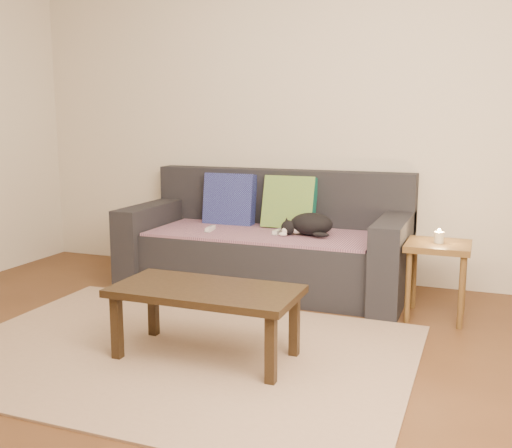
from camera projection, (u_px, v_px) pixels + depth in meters
name	position (u px, v px, depth m)	size (l,w,h in m)	color
ground	(165.00, 363.00, 3.15)	(4.50, 4.50, 0.00)	brown
back_wall	(286.00, 115.00, 4.76)	(4.50, 0.04, 2.60)	beige
sofa	(267.00, 247.00, 4.54)	(2.10, 0.94, 0.87)	#232328
throw_blanket	(263.00, 233.00, 4.43)	(1.66, 0.74, 0.02)	#3C2546
cushion_navy	(230.00, 200.00, 4.77)	(0.41, 0.10, 0.41)	#191351
cushion_green	(289.00, 203.00, 4.60)	(0.40, 0.10, 0.40)	#0E5B4D
cat	(309.00, 225.00, 4.30)	(0.40, 0.30, 0.16)	black
wii_remote_a	(210.00, 229.00, 4.48)	(0.15, 0.04, 0.03)	white
wii_remote_b	(278.00, 231.00, 4.37)	(0.15, 0.04, 0.03)	white
side_table	(438.00, 256.00, 3.80)	(0.40, 0.40, 0.49)	brown
candle	(439.00, 237.00, 3.78)	(0.06, 0.06, 0.09)	beige
rug	(179.00, 352.00, 3.28)	(2.50, 1.80, 0.01)	tan
coffee_table	(206.00, 297.00, 3.15)	(0.98, 0.49, 0.39)	#312313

